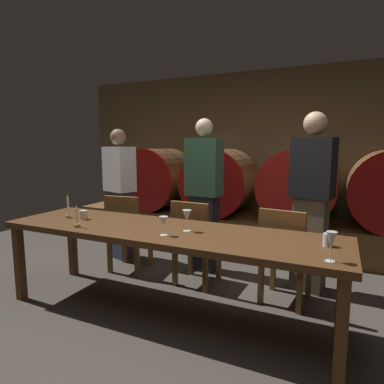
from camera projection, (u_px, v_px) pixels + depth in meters
The scene contains 20 objects.
ground_plane at pixel (184, 329), 2.53m from camera, with size 8.09×8.09×0.00m, color #3F3A33.
back_wall at pixel (267, 156), 4.96m from camera, with size 6.22×0.24×2.52m, color brown.
barrel_shelf at pixel (256, 231), 4.61m from camera, with size 5.60×0.90×0.43m, color brown.
wine_barrel_far_left at pixel (158, 178), 5.18m from camera, with size 0.96×0.93×0.96m.
wine_barrel_center_left at pixel (221, 181), 4.74m from camera, with size 0.96×0.93×0.96m.
wine_barrel_center_right at pixel (299, 185), 4.29m from camera, with size 0.96×0.93×0.96m.
dining_table at pixel (164, 237), 2.67m from camera, with size 2.86×0.77×0.74m.
chair_left at pixel (127, 229), 3.64m from camera, with size 0.44×0.44×0.88m.
chair_center at pixel (194, 239), 3.26m from camera, with size 0.42×0.42×0.88m.
chair_right at pixel (284, 252), 2.87m from camera, with size 0.45×0.45×0.88m.
guest_left at pixel (120, 193), 4.08m from camera, with size 0.43×0.34×1.62m.
guest_center at pixel (204, 194), 3.65m from camera, with size 0.39×0.26×1.71m.
guest_right at pixel (311, 201), 3.11m from camera, with size 0.42×0.32×1.73m.
candle_left at pixel (68, 211), 3.06m from camera, with size 0.05×0.05×0.23m.
candle_right at pixel (77, 221), 2.71m from camera, with size 0.05×0.05×0.19m.
wine_glass_left at pixel (164, 222), 2.45m from camera, with size 0.07×0.07×0.15m.
wine_glass_center at pixel (187, 216), 2.57m from camera, with size 0.07×0.07×0.17m.
wine_glass_right at pixel (331, 240), 1.89m from camera, with size 0.06×0.06×0.18m.
cup_left at pixel (83, 215), 3.01m from camera, with size 0.07×0.07×0.08m, color beige.
cup_right at pixel (328, 240), 2.19m from camera, with size 0.06×0.06×0.09m, color silver.
Camera 1 is at (1.04, -2.11, 1.42)m, focal length 30.38 mm.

